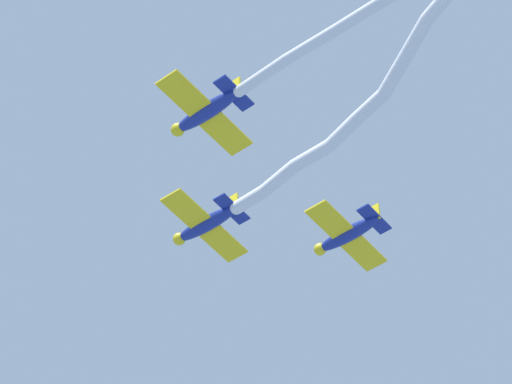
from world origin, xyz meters
TOP-DOWN VIEW (x-y plane):
  - airplane_lead at (-0.49, 3.29)m, footprint 6.50×5.00m
  - smoke_trail_lead at (-5.28, -6.68)m, footprint 10.03×15.64m
  - airplane_left_wing at (-8.46, 0.55)m, footprint 6.48×5.00m
  - airplane_right_wing at (3.06, -4.36)m, footprint 6.48×5.00m

SIDE VIEW (x-z plane):
  - airplane_lead at x=-0.49m, z-range 56.21..57.82m
  - airplane_left_wing at x=-8.46m, z-range 56.21..57.82m
  - airplane_right_wing at x=3.06m, z-range 56.51..58.12m
  - smoke_trail_lead at x=-5.28m, z-range 56.32..60.02m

